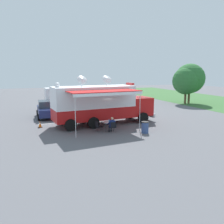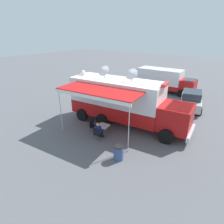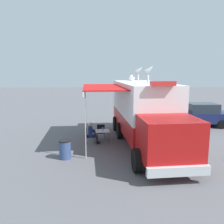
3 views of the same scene
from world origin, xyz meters
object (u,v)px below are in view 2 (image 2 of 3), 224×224
(folding_chair_at_table, at_px, (97,133))
(folding_table, at_px, (103,126))
(car_far_corner, at_px, (191,100))
(command_truck, at_px, (125,101))
(water_bottle, at_px, (105,125))
(traffic_cone, at_px, (82,104))
(trash_bin, at_px, (118,153))
(folding_chair_beside_table, at_px, (93,126))
(support_truck, at_px, (164,80))
(car_behind_truck, at_px, (115,90))
(seated_responder, at_px, (99,130))

(folding_chair_at_table, bearing_deg, folding_table, -170.91)
(folding_chair_at_table, xyz_separation_m, car_far_corner, (-9.56, 3.63, 0.37))
(command_truck, bearing_deg, water_bottle, -3.95)
(command_truck, relative_size, car_far_corner, 2.15)
(water_bottle, height_order, traffic_cone, water_bottle)
(folding_chair_at_table, relative_size, trash_bin, 0.96)
(folding_chair_beside_table, bearing_deg, folding_table, 96.80)
(folding_chair_beside_table, height_order, trash_bin, trash_bin)
(traffic_cone, bearing_deg, support_truck, 154.62)
(car_behind_truck, height_order, car_far_corner, same)
(trash_bin, relative_size, car_far_corner, 0.20)
(support_truck, bearing_deg, trash_bin, 11.61)
(water_bottle, bearing_deg, traffic_cone, -120.89)
(folding_table, xyz_separation_m, seated_responder, (0.61, 0.11, -0.02))
(water_bottle, bearing_deg, trash_bin, 52.74)
(seated_responder, distance_m, traffic_cone, 6.43)
(support_truck, relative_size, car_behind_truck, 1.61)
(water_bottle, height_order, folding_chair_beside_table, water_bottle)
(folding_chair_beside_table, relative_size, trash_bin, 0.96)
(folding_table, xyz_separation_m, folding_chair_beside_table, (0.10, -0.85, -0.16))
(folding_table, relative_size, water_bottle, 3.84)
(water_bottle, bearing_deg, command_truck, 176.05)
(seated_responder, bearing_deg, folding_chair_at_table, 4.54)
(folding_table, bearing_deg, traffic_cone, -121.68)
(trash_bin, bearing_deg, folding_chair_beside_table, -116.62)
(folding_chair_at_table, bearing_deg, support_truck, -177.29)
(water_bottle, xyz_separation_m, traffic_cone, (-3.12, -5.22, -0.55))
(seated_responder, relative_size, car_behind_truck, 0.29)
(water_bottle, height_order, folding_chair_at_table, water_bottle)
(folding_table, height_order, trash_bin, trash_bin)
(folding_chair_beside_table, xyz_separation_m, support_truck, (-12.90, 0.33, 0.87))
(support_truck, bearing_deg, folding_chair_at_table, 2.71)
(folding_table, bearing_deg, seated_responder, 10.46)
(command_truck, xyz_separation_m, folding_chair_beside_table, (2.48, -1.14, -1.43))
(command_truck, bearing_deg, trash_bin, 27.83)
(traffic_cone, height_order, support_truck, support_truck)
(water_bottle, relative_size, traffic_cone, 0.39)
(water_bottle, distance_m, car_behind_truck, 8.56)
(folding_table, relative_size, car_behind_truck, 0.20)
(folding_chair_at_table, height_order, support_truck, support_truck)
(folding_table, height_order, car_behind_truck, car_behind_truck)
(command_truck, bearing_deg, folding_table, -6.93)
(seated_responder, bearing_deg, water_bottle, 178.80)
(folding_chair_beside_table, bearing_deg, seated_responder, 62.09)
(folding_chair_at_table, height_order, seated_responder, seated_responder)
(command_truck, bearing_deg, seated_responder, -3.37)
(water_bottle, distance_m, trash_bin, 2.98)
(command_truck, height_order, folding_table, command_truck)
(command_truck, height_order, water_bottle, command_truck)
(folding_table, distance_m, support_truck, 12.83)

